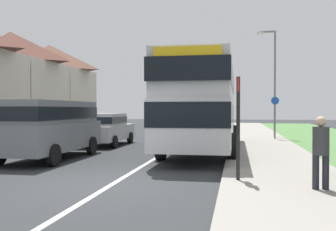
% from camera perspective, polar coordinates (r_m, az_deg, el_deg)
% --- Properties ---
extents(ground_plane, '(120.00, 120.00, 0.00)m').
position_cam_1_polar(ground_plane, '(9.74, -8.03, -9.85)').
color(ground_plane, '#2D3033').
extents(lane_marking_centre, '(0.14, 60.00, 0.01)m').
position_cam_1_polar(lane_marking_centre, '(17.45, 0.16, -5.04)').
color(lane_marking_centre, silver).
rests_on(lane_marking_centre, ground_plane).
extents(pavement_near_side, '(3.20, 68.00, 0.12)m').
position_cam_1_polar(pavement_near_side, '(15.25, 14.65, -5.72)').
color(pavement_near_side, gray).
rests_on(pavement_near_side, ground_plane).
extents(double_decker_bus, '(2.80, 11.20, 3.70)m').
position_cam_1_polar(double_decker_bus, '(16.81, 5.17, 2.03)').
color(double_decker_bus, '#BCBCC1').
rests_on(double_decker_bus, ground_plane).
extents(parked_van_grey, '(2.11, 5.30, 2.11)m').
position_cam_1_polar(parked_van_grey, '(14.76, -16.85, -1.26)').
color(parked_van_grey, slate).
rests_on(parked_van_grey, ground_plane).
extents(parked_car_silver, '(1.87, 4.47, 1.61)m').
position_cam_1_polar(parked_car_silver, '(19.77, -9.02, -1.78)').
color(parked_car_silver, '#B7B7BC').
rests_on(parked_car_silver, ground_plane).
extents(pedestrian_at_stop, '(0.34, 0.34, 1.67)m').
position_cam_1_polar(pedestrian_at_stop, '(8.90, 21.40, -4.59)').
color(pedestrian_at_stop, '#23232D').
rests_on(pedestrian_at_stop, ground_plane).
extents(bus_stop_sign, '(0.09, 0.52, 2.60)m').
position_cam_1_polar(bus_stop_sign, '(9.52, 10.20, -0.77)').
color(bus_stop_sign, black).
rests_on(bus_stop_sign, ground_plane).
extents(cycle_route_sign, '(0.44, 0.08, 2.52)m').
position_cam_1_polar(cycle_route_sign, '(22.99, 15.34, -0.07)').
color(cycle_route_sign, slate).
rests_on(cycle_route_sign, ground_plane).
extents(street_lamp_mid, '(1.14, 0.20, 6.58)m').
position_cam_1_polar(street_lamp_mid, '(24.69, 15.07, 5.57)').
color(street_lamp_mid, slate).
rests_on(street_lamp_mid, ground_plane).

